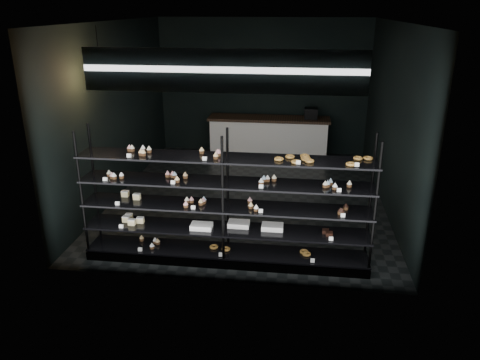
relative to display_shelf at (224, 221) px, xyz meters
The scene contains 5 objects.
room 2.64m from the display_shelf, 88.22° to the left, with size 5.01×6.01×3.20m.
display_shelf is the anchor object (origin of this frame).
signage 2.17m from the display_shelf, 80.91° to the right, with size 3.30×0.05×0.50m.
pendant_lamp 2.90m from the display_shelf, 154.08° to the left, with size 0.36×0.36×0.91m.
service_counter 4.96m from the display_shelf, 86.70° to the left, with size 2.84×0.65×1.23m.
Camera 1 is at (0.89, -8.29, 3.45)m, focal length 35.00 mm.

